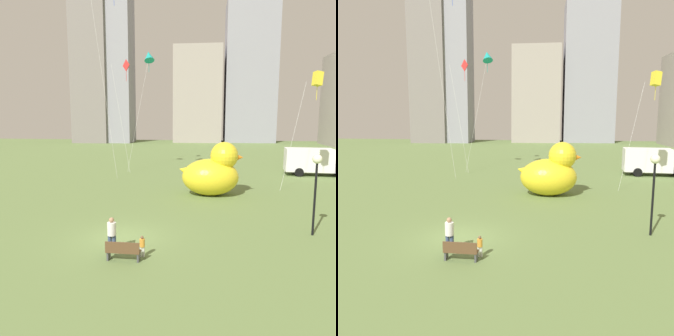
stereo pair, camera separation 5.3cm
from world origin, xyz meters
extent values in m
plane|color=olive|center=(0.00, 0.00, 0.00)|extent=(140.00, 140.00, 0.00)
cube|color=brown|center=(0.72, -2.80, 0.42)|extent=(1.53, 0.48, 0.06)
cube|color=brown|center=(0.72, -2.99, 0.68)|extent=(1.52, 0.09, 0.45)
cube|color=#47474C|center=(0.04, -2.78, 0.20)|extent=(0.09, 0.37, 0.39)
cube|color=#47474C|center=(1.40, -2.81, 0.20)|extent=(0.09, 0.37, 0.39)
cylinder|color=#38476B|center=(-0.14, -1.93, 0.41)|extent=(0.19, 0.19, 0.82)
cylinder|color=#38476B|center=(0.07, -1.93, 0.41)|extent=(0.19, 0.19, 0.82)
cylinder|color=white|center=(-0.03, -1.93, 1.12)|extent=(0.41, 0.41, 0.61)
sphere|color=#A87C5B|center=(-0.03, -1.93, 1.55)|extent=(0.24, 0.24, 0.24)
cylinder|color=silver|center=(1.41, -2.32, 0.24)|extent=(0.11, 0.11, 0.48)
cylinder|color=silver|center=(1.53, -2.32, 0.24)|extent=(0.11, 0.11, 0.48)
cylinder|color=gold|center=(1.47, -2.32, 0.66)|extent=(0.24, 0.24, 0.36)
sphere|color=brown|center=(1.47, -2.32, 0.91)|extent=(0.14, 0.14, 0.14)
ellipsoid|color=yellow|center=(4.60, 10.25, 1.46)|extent=(4.47, 3.30, 2.92)
sphere|color=yellow|center=(5.67, 10.25, 3.18)|extent=(2.18, 2.18, 2.18)
cone|color=orange|center=(6.65, 10.25, 3.07)|extent=(0.98, 0.98, 0.98)
cone|color=yellow|center=(2.65, 10.25, 1.94)|extent=(1.33, 1.17, 1.40)
cylinder|color=black|center=(9.99, 1.50, 1.95)|extent=(0.12, 0.12, 3.91)
sphere|color=#EAEACC|center=(9.99, 1.50, 4.10)|extent=(0.49, 0.49, 0.49)
cube|color=white|center=(15.01, 20.67, 1.65)|extent=(4.93, 2.69, 2.40)
cylinder|color=black|center=(13.96, 20.75, 0.45)|extent=(1.10, 2.47, 0.90)
cube|color=gray|center=(-22.00, 63.53, 17.83)|extent=(7.99, 11.24, 35.67)
cube|color=gray|center=(-16.00, 62.26, 17.17)|extent=(6.27, 7.29, 34.34)
cube|color=#9E938C|center=(2.00, 66.99, 10.87)|extent=(10.95, 11.19, 21.74)
cube|color=gray|center=(14.00, 68.22, 16.02)|extent=(11.34, 11.54, 32.05)
cylinder|color=silver|center=(-5.18, 20.56, 5.87)|extent=(2.14, 0.97, 11.75)
cube|color=red|center=(-4.71, 21.62, 11.74)|extent=(0.99, 0.89, 1.27)
cylinder|color=red|center=(-4.71, 21.62, 10.84)|extent=(0.04, 0.04, 1.60)
cylinder|color=silver|center=(11.70, 13.89, 4.61)|extent=(2.39, 2.74, 9.23)
cube|color=yellow|center=(13.06, 12.71, 9.22)|extent=(0.87, 0.91, 1.24)
cylinder|color=yellow|center=(13.06, 12.71, 8.32)|extent=(0.04, 0.04, 1.60)
cylinder|color=silver|center=(-6.14, 17.60, 9.46)|extent=(2.94, 1.83, 18.93)
cylinder|color=silver|center=(-3.57, 22.26, 6.31)|extent=(2.02, 2.96, 12.62)
cone|color=teal|center=(-2.10, 21.27, 12.62)|extent=(1.60, 1.79, 1.48)
cylinder|color=teal|center=(-2.10, 21.27, 11.72)|extent=(0.04, 0.04, 1.60)
camera|label=1|loc=(4.30, -16.94, 6.37)|focal=36.92mm
camera|label=2|loc=(4.35, -16.93, 6.37)|focal=36.92mm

